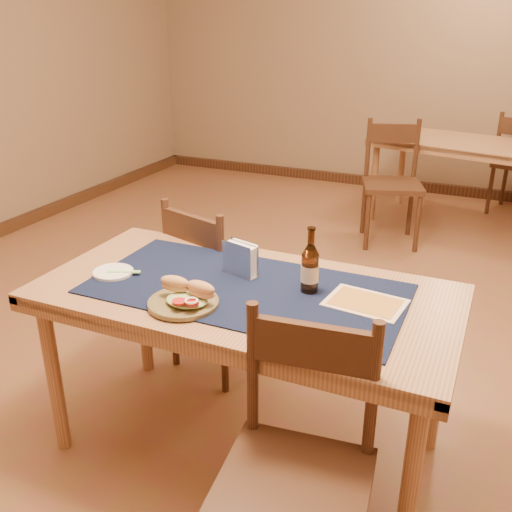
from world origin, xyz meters
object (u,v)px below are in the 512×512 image
at_px(main_table, 246,308).
at_px(chair_main_far, 217,284).
at_px(back_table, 467,151).
at_px(sandwich_plate, 185,298).
at_px(beer_bottle, 310,268).
at_px(napkin_holder, 240,259).
at_px(chair_main_near, 297,471).

xyz_separation_m(main_table, chair_main_far, (-0.39, 0.50, -0.19)).
bearing_deg(chair_main_far, back_table, 71.96).
distance_m(main_table, sandwich_plate, 0.28).
distance_m(beer_bottle, napkin_holder, 0.31).
height_order(chair_main_far, napkin_holder, chair_main_far).
distance_m(sandwich_plate, beer_bottle, 0.47).
xyz_separation_m(main_table, chair_main_near, (0.42, -0.54, -0.18)).
distance_m(chair_main_far, beer_bottle, 0.84).
height_order(main_table, chair_main_far, chair_main_far).
relative_size(back_table, napkin_holder, 10.00).
height_order(chair_main_near, beer_bottle, beer_bottle).
distance_m(sandwich_plate, napkin_holder, 0.33).
xyz_separation_m(back_table, chair_main_near, (-0.10, -3.84, -0.18)).
relative_size(sandwich_plate, napkin_holder, 1.56).
distance_m(main_table, napkin_holder, 0.20).
xyz_separation_m(sandwich_plate, napkin_holder, (0.07, 0.32, 0.04)).
height_order(chair_main_near, napkin_holder, chair_main_near).
xyz_separation_m(main_table, back_table, (0.52, 3.29, 0.00)).
height_order(chair_main_far, beer_bottle, beer_bottle).
relative_size(chair_main_near, sandwich_plate, 3.63).
relative_size(back_table, chair_main_far, 1.79).
bearing_deg(beer_bottle, sandwich_plate, -141.89).
distance_m(chair_main_far, sandwich_plate, 0.81).
relative_size(main_table, back_table, 0.97).
relative_size(main_table, beer_bottle, 6.28).
distance_m(back_table, chair_main_near, 3.84).
bearing_deg(chair_main_near, sandwich_plate, 149.30).
xyz_separation_m(back_table, sandwich_plate, (-0.66, -3.51, 0.11)).
distance_m(chair_main_far, chair_main_near, 1.32).
distance_m(main_table, back_table, 3.33).
xyz_separation_m(main_table, napkin_holder, (-0.07, 0.11, 0.15)).
bearing_deg(chair_main_far, main_table, -51.68).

